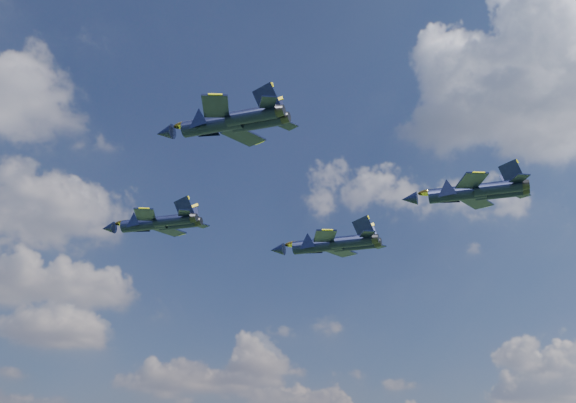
% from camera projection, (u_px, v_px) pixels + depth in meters
% --- Properties ---
extents(jet_lead, '(13.13, 13.11, 3.57)m').
position_uv_depth(jet_lead, '(141.00, 224.00, 95.18)').
color(jet_lead, black).
extents(jet_left, '(12.83, 13.45, 3.58)m').
position_uv_depth(jet_left, '(208.00, 125.00, 72.17)').
color(jet_left, black).
extents(jet_right, '(15.23, 15.80, 4.22)m').
position_uv_depth(jet_right, '(314.00, 245.00, 106.54)').
color(jet_right, black).
extents(jet_slot, '(13.34, 13.51, 3.65)m').
position_uv_depth(jet_slot, '(453.00, 193.00, 83.84)').
color(jet_slot, black).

